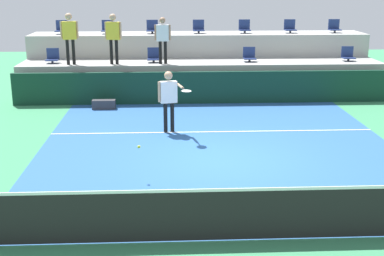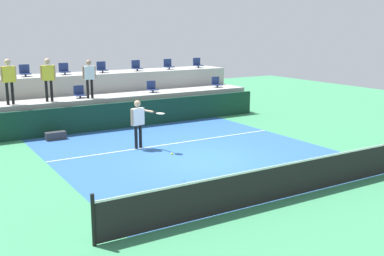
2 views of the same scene
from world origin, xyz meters
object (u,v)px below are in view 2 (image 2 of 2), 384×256
Objects in this scene: stadium_chair_upper_far_right at (198,64)px; tennis_player at (139,119)px; stadium_chair_lower_left at (79,93)px; stadium_chair_upper_left at (25,72)px; equipment_bag at (56,136)px; stadium_chair_upper_mid_left at (64,70)px; stadium_chair_upper_center at (102,68)px; stadium_chair_upper_mid_right at (137,66)px; spectator_in_grey at (9,77)px; spectator_in_white at (48,75)px; spectator_leaning_on_rail at (89,75)px; tennis_ball at (172,154)px; stadium_chair_upper_right at (168,65)px; stadium_chair_lower_right at (152,87)px; stadium_chair_lower_far_right at (216,83)px.

tennis_player is (-6.58, -6.61, -1.26)m from stadium_chair_upper_far_right.
stadium_chair_lower_left is 0.30× the size of tennis_player.
stadium_chair_lower_left is 2.69m from stadium_chair_upper_left.
tennis_player is 2.26× the size of equipment_bag.
stadium_chair_lower_left is 1.00× the size of stadium_chair_upper_mid_left.
tennis_player is at bearing -100.39° from stadium_chair_upper_center.
stadium_chair_upper_mid_left is at bearing 180.00° from stadium_chair_upper_mid_right.
spectator_in_grey is (-4.61, -2.18, 0.02)m from stadium_chair_upper_center.
stadium_chair_upper_center is 0.30× the size of spectator_in_white.
spectator_in_grey is 3.22m from spectator_leaning_on_rail.
stadium_chair_upper_left is at bearing 101.12° from spectator_in_white.
tennis_ball is at bearing -71.22° from spectator_in_grey.
stadium_chair_lower_left is 4.05m from stadium_chair_upper_mid_right.
spectator_in_grey is at bearing -142.11° from stadium_chair_upper_mid_left.
stadium_chair_lower_left is at bearing -161.33° from stadium_chair_upper_right.
stadium_chair_lower_left is 1.00× the size of stadium_chair_upper_mid_right.
stadium_chair_lower_right is 1.00× the size of stadium_chair_upper_center.
stadium_chair_upper_mid_left is 0.68× the size of equipment_bag.
stadium_chair_upper_right reaches higher than stadium_chair_lower_left.
stadium_chair_upper_mid_left is 1.00× the size of stadium_chair_upper_right.
stadium_chair_lower_right is 1.00× the size of stadium_chair_upper_mid_left.
stadium_chair_upper_right is at bearing 0.00° from stadium_chair_upper_center.
stadium_chair_upper_mid_right is 0.29× the size of spectator_in_grey.
stadium_chair_lower_left is at bearing 180.00° from stadium_chair_lower_right.
stadium_chair_upper_left is at bearing 180.00° from stadium_chair_upper_mid_left.
spectator_in_white is at bearing -0.00° from spectator_in_grey.
stadium_chair_lower_far_right is (7.10, 0.00, 0.00)m from stadium_chair_lower_left.
stadium_chair_upper_far_right reaches higher than stadium_chair_lower_left.
spectator_in_grey reaches higher than stadium_chair_upper_mid_left.
stadium_chair_upper_center is at bearing 79.57° from tennis_ball.
tennis_player is 0.97× the size of spectator_in_grey.
stadium_chair_upper_mid_right is at bearing 70.17° from tennis_ball.
stadium_chair_upper_mid_left is 1.00× the size of stadium_chair_upper_mid_right.
spectator_leaning_on_rail is (-6.76, -2.18, -0.10)m from stadium_chair_upper_far_right.
equipment_bag is (-2.15, 2.90, -0.91)m from tennis_player.
spectator_in_white is at bearing -156.01° from stadium_chair_upper_mid_right.
stadium_chair_lower_left is 0.68× the size of equipment_bag.
spectator_in_white is (-8.48, -0.38, 0.84)m from stadium_chair_lower_far_right.
tennis_ball is (-0.15, -8.41, -0.73)m from stadium_chair_lower_left.
stadium_chair_upper_left reaches higher than stadium_chair_lower_far_right.
stadium_chair_upper_center is 1.00× the size of stadium_chair_upper_mid_right.
stadium_chair_lower_far_right is 0.68× the size of equipment_bag.
spectator_in_white is (-3.10, -2.18, -0.01)m from stadium_chair_upper_center.
stadium_chair_upper_right is 8.27m from tennis_player.
spectator_leaning_on_rail is at bearing -176.75° from stadium_chair_lower_far_right.
stadium_chair_lower_far_right is at bearing 36.15° from tennis_player.
tennis_ball reaches higher than equipment_bag.
tennis_ball is at bearing -118.21° from stadium_chair_upper_right.
stadium_chair_upper_mid_left is 7.17m from stadium_chair_upper_far_right.
tennis_ball is at bearing -80.80° from stadium_chair_upper_left.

